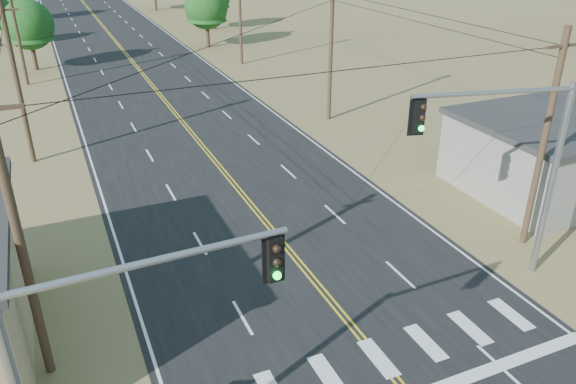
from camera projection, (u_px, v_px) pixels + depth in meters
road at (203, 147)px, 37.68m from camera, size 15.00×200.00×0.02m
utility_pole_left_near at (19, 241)px, 16.83m from camera, size 1.80×0.30×10.00m
utility_pole_left_mid at (17, 82)px, 33.29m from camera, size 1.80×0.30×10.00m
utility_pole_left_far at (16, 28)px, 49.76m from camera, size 1.80×0.30×10.00m
utility_pole_right_near at (544, 141)px, 24.42m from camera, size 1.80×0.30×10.00m
utility_pole_right_mid at (331, 52)px, 40.88m from camera, size 1.80×0.30×10.00m
utility_pole_right_far at (240, 14)px, 57.35m from camera, size 1.80×0.30×10.00m
signal_mast_left at (106, 363)px, 12.16m from camera, size 6.24×0.45×7.60m
signal_mast_right at (516, 154)px, 21.73m from camera, size 6.36×1.75×8.35m
tree_left_near at (27, 19)px, 54.93m from camera, size 4.89×4.89×8.15m
tree_right_near at (206, 2)px, 65.02m from camera, size 5.03×5.03×8.39m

